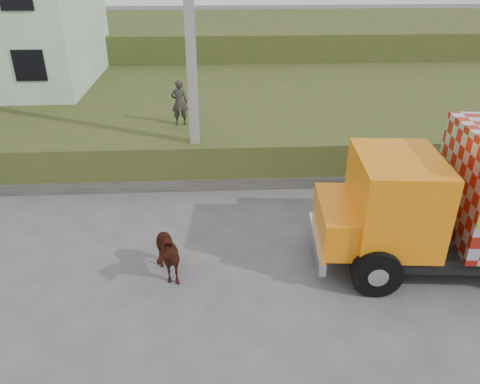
{
  "coord_description": "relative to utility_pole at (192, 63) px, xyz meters",
  "views": [
    {
      "loc": [
        -0.31,
        -9.82,
        7.17
      ],
      "look_at": [
        0.3,
        1.36,
        1.3
      ],
      "focal_mm": 35.0,
      "sensor_mm": 36.0,
      "label": 1
    }
  ],
  "objects": [
    {
      "name": "ground",
      "position": [
        1.0,
        -4.6,
        -4.08
      ],
      "size": [
        120.0,
        120.0,
        0.0
      ],
      "primitive_type": "plane",
      "color": "#474749",
      "rests_on": "ground"
    },
    {
      "name": "embankment",
      "position": [
        1.0,
        5.4,
        -3.33
      ],
      "size": [
        40.0,
        12.0,
        1.5
      ],
      "primitive_type": "cube",
      "color": "#2B4717",
      "rests_on": "ground"
    },
    {
      "name": "embankment_far",
      "position": [
        1.0,
        17.4,
        -2.58
      ],
      "size": [
        40.0,
        12.0,
        3.0
      ],
      "primitive_type": "cube",
      "color": "#2B4717",
      "rests_on": "ground"
    },
    {
      "name": "retaining_strip",
      "position": [
        -1.0,
        -0.4,
        -3.88
      ],
      "size": [
        16.0,
        0.5,
        0.4
      ],
      "primitive_type": "cube",
      "color": "#595651",
      "rests_on": "ground"
    },
    {
      "name": "utility_pole",
      "position": [
        0.0,
        0.0,
        0.0
      ],
      "size": [
        1.2,
        0.3,
        8.0
      ],
      "color": "gray",
      "rests_on": "ground"
    },
    {
      "name": "cow",
      "position": [
        -0.66,
        -5.06,
        -3.43
      ],
      "size": [
        1.25,
        1.68,
        1.29
      ],
      "primitive_type": "imported",
      "rotation": [
        0.0,
        0.0,
        0.41
      ],
      "color": "#34150D",
      "rests_on": "ground"
    },
    {
      "name": "pedestrian",
      "position": [
        -0.58,
        1.78,
        -1.77
      ],
      "size": [
        0.63,
        0.46,
        1.62
      ],
      "primitive_type": "imported",
      "rotation": [
        0.0,
        0.0,
        3.27
      ],
      "color": "#292624",
      "rests_on": "embankment"
    }
  ]
}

